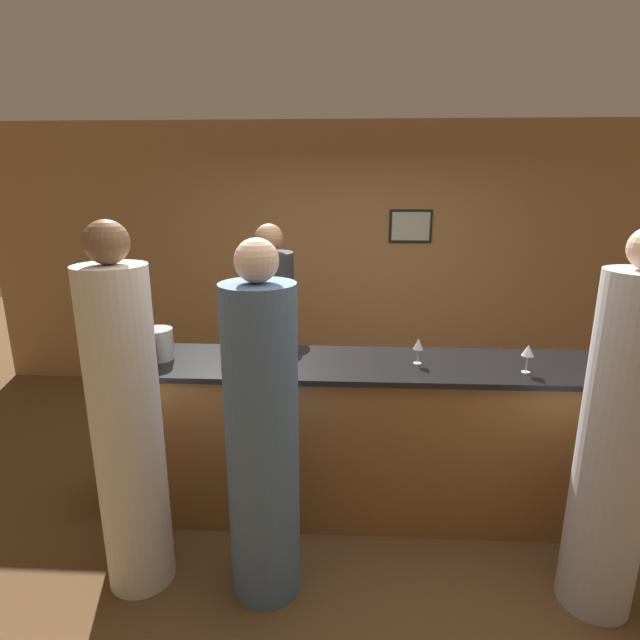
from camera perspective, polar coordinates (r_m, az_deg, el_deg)
name	(u,v)px	position (r m, az deg, el deg)	size (l,w,h in m)	color
ground_plane	(361,507)	(3.72, 4.70, -20.50)	(14.00, 14.00, 0.00)	brown
back_wall	(358,259)	(5.39, 4.36, 7.00)	(8.00, 0.08, 2.80)	#A37547
bar_counter	(363,437)	(3.43, 4.90, -13.22)	(3.25, 0.66, 1.07)	brown
bartender	(272,348)	(4.12, -5.53, -3.20)	(0.38, 0.38, 1.88)	#2D2D33
guest_0	(262,440)	(2.65, -6.59, -13.52)	(0.38, 0.38, 1.93)	#4C6B93
guest_1	(127,427)	(2.85, -21.19, -11.34)	(0.36, 0.36, 2.01)	silver
guest_2	(617,445)	(2.92, 30.85, -12.14)	(0.36, 0.36, 1.99)	#B2B2B7
wine_bottle_0	(151,354)	(3.22, -18.75, -3.67)	(0.07, 0.07, 0.26)	black
ice_bucket	(157,344)	(3.40, -18.09, -2.60)	(0.21, 0.21, 0.20)	#9E9993
wine_glass_0	(282,350)	(3.07, -4.40, -3.40)	(0.07, 0.07, 0.16)	silver
wine_glass_1	(631,361)	(3.35, 31.98, -4.03)	(0.08, 0.08, 0.17)	silver
wine_glass_2	(418,345)	(3.20, 11.16, -2.82)	(0.06, 0.06, 0.17)	silver
wine_glass_3	(238,350)	(3.13, -9.40, -3.37)	(0.06, 0.06, 0.15)	silver
wine_glass_4	(528,351)	(3.24, 22.68, -3.33)	(0.07, 0.07, 0.17)	silver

